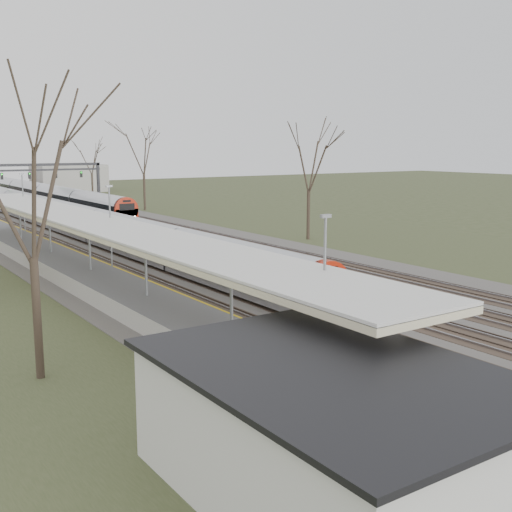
{
  "coord_description": "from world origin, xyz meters",
  "views": [
    {
      "loc": [
        -21.95,
        -2.81,
        8.37
      ],
      "look_at": [
        -1.2,
        27.89,
        2.0
      ],
      "focal_mm": 45.0,
      "sensor_mm": 36.0,
      "label": 1
    }
  ],
  "objects": [
    {
      "name": "station_building",
      "position": [
        -12.5,
        8.0,
        1.6
      ],
      "size": [
        6.0,
        9.0,
        3.2
      ],
      "primitive_type": "cube",
      "color": "silver",
      "rests_on": "ground"
    },
    {
      "name": "tree_west_near",
      "position": [
        -16.0,
        20.0,
        7.29
      ],
      "size": [
        5.0,
        5.0,
        10.3
      ],
      "color": "#2D231C",
      "rests_on": "ground"
    },
    {
      "name": "platform",
      "position": [
        -9.05,
        37.5,
        0.5
      ],
      "size": [
        3.5,
        69.0,
        1.0
      ],
      "primitive_type": "cube",
      "color": "#9E9B93",
      "rests_on": "ground"
    },
    {
      "name": "track_bed",
      "position": [
        0.26,
        55.0,
        0.06
      ],
      "size": [
        24.0,
        160.0,
        0.22
      ],
      "color": "#474442",
      "rests_on": "ground"
    },
    {
      "name": "train_far",
      "position": [
        4.5,
        90.53,
        1.48
      ],
      "size": [
        2.62,
        60.21,
        3.05
      ],
      "color": "#B3B6BE",
      "rests_on": "ground"
    },
    {
      "name": "signal_gantry",
      "position": [
        0.29,
        84.99,
        4.91
      ],
      "size": [
        21.0,
        0.59,
        6.08
      ],
      "color": "black",
      "rests_on": "ground"
    },
    {
      "name": "tree_east_far",
      "position": [
        14.0,
        42.0,
        7.29
      ],
      "size": [
        5.0,
        5.0,
        10.3
      ],
      "color": "#2D231C",
      "rests_on": "ground"
    },
    {
      "name": "train_near",
      "position": [
        -2.5,
        64.65,
        1.48
      ],
      "size": [
        2.62,
        90.21,
        3.05
      ],
      "color": "#B3B6BE",
      "rests_on": "ground"
    },
    {
      "name": "canopy",
      "position": [
        -9.05,
        32.99,
        3.93
      ],
      "size": [
        4.1,
        50.0,
        3.11
      ],
      "color": "slate",
      "rests_on": "platform"
    }
  ]
}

